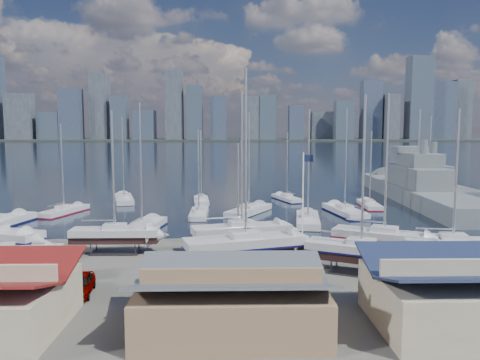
{
  "coord_description": "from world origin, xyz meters",
  "views": [
    {
      "loc": [
        -0.06,
        -55.28,
        12.87
      ],
      "look_at": [
        1.26,
        8.0,
        6.22
      ],
      "focal_mm": 35.0,
      "sensor_mm": 36.0,
      "label": 1
    }
  ],
  "objects_px": {
    "car_a": "(80,284)",
    "flagpole": "(304,202)",
    "naval_ship_east": "(417,192)",
    "naval_ship_west": "(428,183)"
  },
  "relations": [
    {
      "from": "naval_ship_west",
      "to": "car_a",
      "type": "bearing_deg",
      "value": 139.83
    },
    {
      "from": "naval_ship_east",
      "to": "naval_ship_west",
      "type": "xyz_separation_m",
      "value": [
        8.42,
        14.77,
        -0.0
      ]
    },
    {
      "from": "car_a",
      "to": "flagpole",
      "type": "bearing_deg",
      "value": 14.52
    },
    {
      "from": "naval_ship_west",
      "to": "flagpole",
      "type": "relative_size",
      "value": 3.53
    },
    {
      "from": "naval_ship_east",
      "to": "flagpole",
      "type": "xyz_separation_m",
      "value": [
        -27.48,
        -41.11,
        4.52
      ]
    },
    {
      "from": "naval_ship_west",
      "to": "flagpole",
      "type": "bearing_deg",
      "value": 147.9
    },
    {
      "from": "naval_ship_east",
      "to": "naval_ship_west",
      "type": "distance_m",
      "value": 17.0
    },
    {
      "from": "naval_ship_west",
      "to": "car_a",
      "type": "relative_size",
      "value": 8.0
    },
    {
      "from": "car_a",
      "to": "flagpole",
      "type": "distance_m",
      "value": 21.01
    },
    {
      "from": "car_a",
      "to": "flagpole",
      "type": "relative_size",
      "value": 0.44
    }
  ]
}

